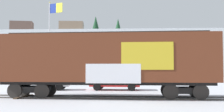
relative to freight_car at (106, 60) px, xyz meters
name	(u,v)px	position (x,y,z in m)	size (l,w,h in m)	color
ground_plane	(118,98)	(0.74, 0.00, -2.35)	(260.00, 260.00, 0.00)	#B2B5BC
track	(127,97)	(1.26, -0.05, -2.31)	(60.01, 4.74, 0.08)	#4C4742
freight_car	(106,60)	(0.00, 0.00, 0.00)	(13.25, 3.60, 4.08)	#5B2B19
flagpole	(52,29)	(-6.76, 12.38, 3.78)	(1.65, 0.69, 9.23)	silver
hillside	(123,56)	(0.67, 64.97, 3.60)	(112.57, 31.63, 16.77)	silver
parked_car_silver	(42,80)	(-5.94, 6.32, -1.53)	(4.52, 2.30, 1.58)	#B7BABF
parked_car_red	(115,81)	(0.29, 6.57, -1.55)	(4.31, 2.22, 1.58)	#B21E1E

